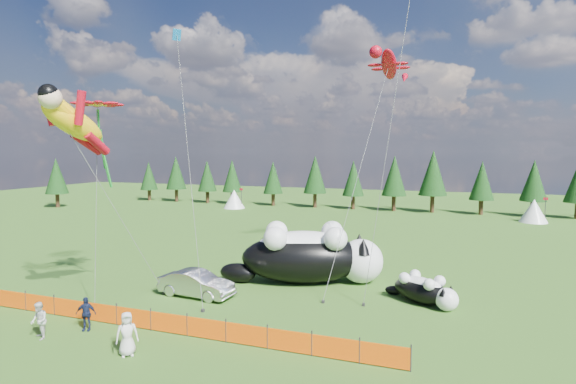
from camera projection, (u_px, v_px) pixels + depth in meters
The scene contains 14 objects.
ground at pixel (202, 312), 23.90m from camera, with size 160.00×160.00×0.00m, color #123B0A.
safety_fence at pixel (169, 323), 21.04m from camera, with size 22.06×0.06×1.10m.
tree_line at pixel (360, 182), 65.74m from camera, with size 90.00×4.00×8.00m, color black, non-canonical shape.
festival_tents at pixel (437, 207), 57.60m from camera, with size 50.00×3.20×2.80m, color white, non-canonical shape.
cat_large at pixel (311, 255), 29.12m from camera, with size 10.40×6.16×3.87m.
cat_small at pixel (424, 290), 25.11m from camera, with size 4.17×3.19×1.67m.
car at pixel (196, 284), 26.42m from camera, with size 1.61×4.61×1.52m, color silver.
spectator_b at pixel (39, 321), 20.36m from camera, with size 0.83×0.49×1.71m, color silver.
spectator_c at pixel (86, 314), 21.37m from camera, with size 0.95×0.49×1.62m, color #151D39.
spectator_e at pixel (127, 334), 18.72m from camera, with size 0.91×0.59×1.86m, color silver.
superhero_kite at pixel (73, 122), 23.04m from camera, with size 4.69×6.37×12.43m.
gecko_kite at pixel (389, 65), 32.71m from camera, with size 3.84×13.21×17.93m.
flower_kite at pixel (98, 107), 25.77m from camera, with size 3.04×3.85×11.45m.
diamond_kite_a at pixel (178, 49), 28.01m from camera, with size 4.77×5.17×17.03m.
Camera 1 is at (12.13, -20.32, 8.53)m, focal length 28.00 mm.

